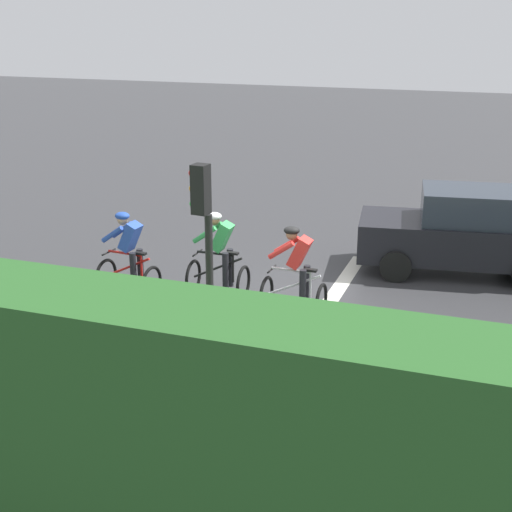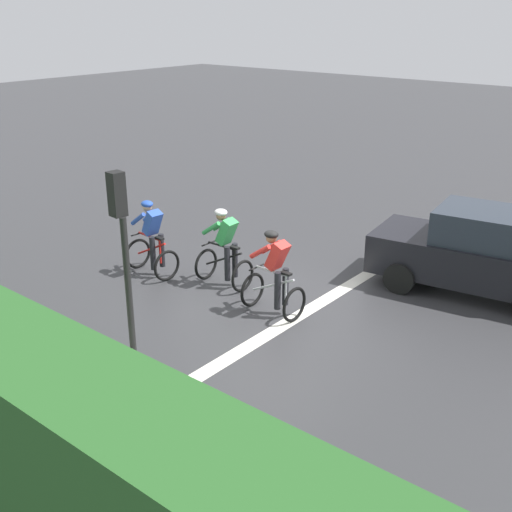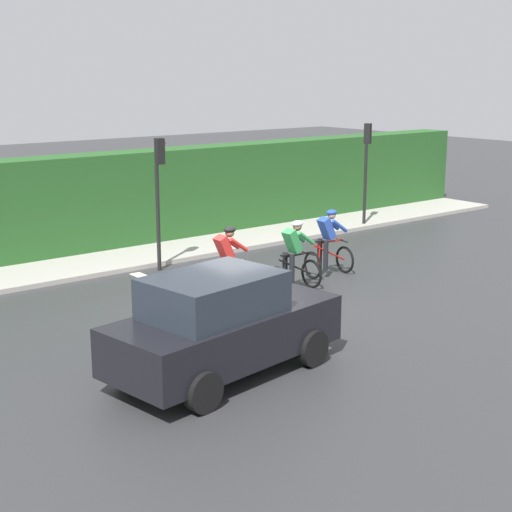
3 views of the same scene
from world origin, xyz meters
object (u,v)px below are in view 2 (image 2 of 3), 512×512
(cyclist_mid, at_px, (275,275))
(cyclist_lead, at_px, (152,240))
(car_black, at_px, (480,252))
(traffic_light_near_crossing, at_px, (123,248))
(cyclist_second, at_px, (225,250))

(cyclist_mid, bearing_deg, cyclist_lead, 92.77)
(car_black, height_order, traffic_light_near_crossing, traffic_light_near_crossing)
(cyclist_mid, height_order, car_black, car_black)
(cyclist_second, xyz_separation_m, cyclist_mid, (-0.40, -1.61, 0.00))
(cyclist_lead, xyz_separation_m, traffic_light_near_crossing, (-3.07, -2.91, 1.43))
(car_black, relative_size, traffic_light_near_crossing, 1.29)
(cyclist_mid, xyz_separation_m, traffic_light_near_crossing, (-3.23, 0.30, 1.43))
(cyclist_lead, distance_m, traffic_light_near_crossing, 4.46)
(cyclist_lead, relative_size, cyclist_second, 1.00)
(cyclist_lead, xyz_separation_m, cyclist_mid, (0.16, -3.21, 0.00))
(cyclist_mid, bearing_deg, cyclist_second, 75.94)
(cyclist_mid, bearing_deg, car_black, -37.27)
(cyclist_lead, xyz_separation_m, cyclist_second, (0.56, -1.60, 0.00))
(cyclist_second, bearing_deg, traffic_light_near_crossing, -160.20)
(cyclist_mid, distance_m, traffic_light_near_crossing, 3.54)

